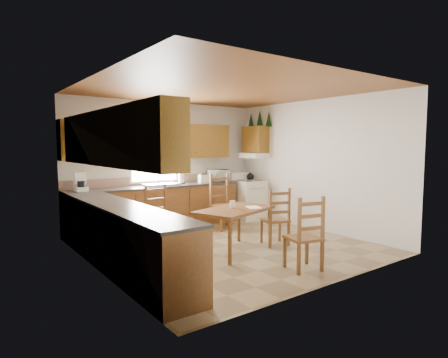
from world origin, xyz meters
TOP-DOWN VIEW (x-y plane):
  - floor at (0.00, 0.00)m, footprint 4.50×4.50m
  - ceiling at (0.00, 0.00)m, footprint 4.50×4.50m
  - wall_left at (-2.25, 0.00)m, footprint 4.50×4.50m
  - wall_right at (2.25, 0.00)m, footprint 4.50×4.50m
  - wall_back at (0.00, 2.25)m, footprint 4.50×4.50m
  - wall_front at (0.00, -2.25)m, footprint 4.50×4.50m
  - lower_cab_back at (-0.38, 1.95)m, footprint 3.75×0.60m
  - lower_cab_left at (-1.95, -0.15)m, footprint 0.60×3.60m
  - counter_back at (-0.38, 1.95)m, footprint 3.75×0.63m
  - counter_left at (-1.95, -0.15)m, footprint 0.63×3.60m
  - backsplash at (-0.38, 2.24)m, footprint 3.75×0.01m
  - upper_cab_back_left at (-1.55, 2.08)m, footprint 1.41×0.33m
  - upper_cab_back_right at (0.86, 2.08)m, footprint 1.25×0.33m
  - upper_cab_left at (-2.08, -0.15)m, footprint 0.33×3.60m
  - upper_cab_stove at (2.08, 1.65)m, footprint 0.33×0.62m
  - range_hood at (2.03, 1.65)m, footprint 0.44×0.62m
  - window_frame at (-0.30, 2.22)m, footprint 1.13×0.02m
  - window_pane at (-0.30, 2.21)m, footprint 1.05×0.01m
  - window_valance at (-0.30, 2.19)m, footprint 1.19×0.01m
  - sink_basin at (-0.30, 1.95)m, footprint 0.75×0.45m
  - pine_decal_a at (2.21, 1.33)m, footprint 0.22×0.22m
  - pine_decal_b at (2.21, 1.65)m, footprint 0.22×0.22m
  - pine_decal_c at (2.21, 1.97)m, footprint 0.22×0.22m
  - stove at (1.88, 1.62)m, footprint 0.68×0.69m
  - coffeemaker at (-1.93, 1.90)m, footprint 0.24×0.27m
  - paper_towel at (0.22, 1.99)m, footprint 0.15×0.15m
  - toaster at (0.74, 1.86)m, footprint 0.24×0.16m
  - microwave at (1.20, 1.95)m, footprint 0.54×0.46m
  - dining_table at (-0.12, -0.36)m, footprint 1.52×1.15m
  - chair_near_left at (0.11, -1.64)m, footprint 0.53×0.51m
  - chair_near_right at (0.75, -0.42)m, footprint 0.53×0.52m
  - chair_far_left at (-0.94, 0.66)m, footprint 0.47×0.45m
  - chair_far_right at (0.74, 1.09)m, footprint 0.50×0.47m
  - table_paper at (0.21, -0.45)m, footprint 0.31×0.35m
  - table_card at (-0.13, -0.31)m, footprint 0.10×0.03m

SIDE VIEW (x-z plane):
  - floor at x=0.00m, z-range 0.00..0.00m
  - dining_table at x=-0.12m, z-range 0.00..0.72m
  - lower_cab_back at x=-0.38m, z-range 0.00..0.88m
  - lower_cab_left at x=-1.95m, z-range 0.00..0.88m
  - stove at x=1.88m, z-range 0.00..0.91m
  - chair_near_right at x=0.75m, z-range 0.00..1.01m
  - chair_near_left at x=0.11m, z-range 0.00..1.05m
  - chair_far_left at x=-0.94m, z-range 0.00..1.06m
  - chair_far_right at x=0.74m, z-range 0.00..1.15m
  - table_paper at x=0.21m, z-range 0.72..0.73m
  - table_card at x=-0.13m, z-range 0.72..0.85m
  - counter_back at x=-0.38m, z-range 0.88..0.92m
  - counter_left at x=-1.95m, z-range 0.88..0.92m
  - sink_basin at x=-0.30m, z-range 0.92..0.96m
  - backsplash at x=-0.38m, z-range 0.92..1.10m
  - toaster at x=0.74m, z-range 0.92..1.11m
  - microwave at x=1.20m, z-range 0.92..1.19m
  - paper_towel at x=0.22m, z-range 0.92..1.21m
  - coffeemaker at x=-1.93m, z-range 0.92..1.26m
  - wall_left at x=-2.25m, z-range 1.35..1.35m
  - wall_right at x=2.25m, z-range 1.35..1.35m
  - wall_back at x=0.00m, z-range 1.35..1.35m
  - wall_front at x=0.00m, z-range 1.35..1.35m
  - range_hood at x=2.03m, z-range 1.46..1.58m
  - window_frame at x=-0.30m, z-range 0.96..2.14m
  - window_pane at x=-0.30m, z-range 1.00..2.10m
  - upper_cab_back_left at x=-1.55m, z-range 1.48..2.23m
  - upper_cab_back_right at x=0.86m, z-range 1.48..2.23m
  - upper_cab_left at x=-2.08m, z-range 1.48..2.23m
  - upper_cab_stove at x=2.08m, z-range 1.59..2.21m
  - window_valance at x=-0.30m, z-range 1.93..2.17m
  - pine_decal_a at x=2.21m, z-range 2.20..2.56m
  - pine_decal_c at x=2.21m, z-range 2.20..2.56m
  - pine_decal_b at x=2.21m, z-range 2.24..2.60m
  - ceiling at x=0.00m, z-range 2.70..2.70m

